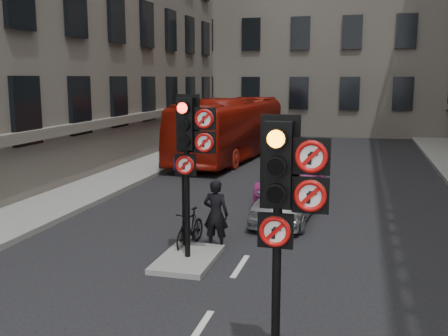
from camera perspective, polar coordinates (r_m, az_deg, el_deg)
The scene contains 12 objects.
pavement_left at distance 20.41m, azimuth -13.73°, elevation -1.67°, with size 3.00×50.00×0.16m, color gray.
centre_island at distance 11.85m, azimuth -3.96°, elevation -9.84°, with size 1.20×2.00×0.12m, color gray.
building_far at distance 44.04m, azimuth 11.94°, elevation 17.38°, with size 30.00×14.00×20.00m, color slate.
signal_near at distance 6.78m, azimuth 6.60°, elevation -2.67°, with size 0.91×0.40×3.58m.
signal_far at distance 11.21m, azimuth -3.71°, elevation 2.93°, with size 0.91×0.40×3.58m.
car_silver at distance 15.13m, azimuth 6.76°, elevation -3.22°, with size 1.53×3.79×1.29m, color #ACADB4.
car_white at distance 19.35m, azimuth 8.07°, elevation -0.50°, with size 1.29×3.71×1.22m, color white.
car_pink at distance 18.07m, azimuth 7.47°, elevation -1.07°, with size 1.84×4.52×1.31m, color #C13994.
bus_red at distance 26.28m, azimuth 0.70°, elevation 4.31°, with size 2.56×10.93×3.04m, color maroon.
motorcycle at distance 12.71m, azimuth -3.71°, elevation -6.56°, with size 0.43×1.54×0.92m, color black.
motorcyclist at distance 12.47m, azimuth -0.90°, elevation -5.05°, with size 0.61×0.40×1.68m, color black.
info_sign at distance 12.24m, azimuth -4.50°, elevation -2.32°, with size 0.36×0.13×2.10m.
Camera 1 is at (2.40, -5.57, 4.04)m, focal length 42.00 mm.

